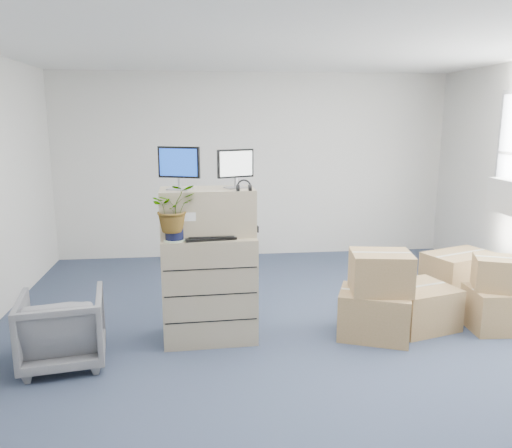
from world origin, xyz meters
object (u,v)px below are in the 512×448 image
object	(u,v)px
monitor_right	(236,167)
water_bottle	(220,222)
office_chair	(62,325)
filing_cabinet_lower	(209,287)
keyboard	(210,238)
monitor_left	(179,166)
potted_plant	(174,214)

from	to	relation	value
monitor_right	water_bottle	bearing A→B (deg)	139.42
office_chair	filing_cabinet_lower	bearing A→B (deg)	-172.44
keyboard	water_bottle	distance (m)	0.27
filing_cabinet_lower	office_chair	xyz separation A→B (m)	(-1.29, -0.39, -0.16)
monitor_right	keyboard	xyz separation A→B (m)	(-0.25, -0.18, -0.63)
filing_cabinet_lower	monitor_right	size ratio (longest dim) A/B	2.82
monitor_left	water_bottle	distance (m)	0.67
potted_plant	filing_cabinet_lower	bearing A→B (deg)	27.86
monitor_left	office_chair	distance (m)	1.74
keyboard	water_bottle	bearing A→B (deg)	57.44
monitor_right	potted_plant	xyz separation A→B (m)	(-0.58, -0.21, -0.40)
monitor_right	office_chair	distance (m)	2.09
keyboard	office_chair	xyz separation A→B (m)	(-1.30, -0.25, -0.69)
filing_cabinet_lower	potted_plant	distance (m)	0.83
monitor_left	office_chair	xyz separation A→B (m)	(-1.03, -0.39, -1.34)
monitor_right	office_chair	xyz separation A→B (m)	(-1.56, -0.43, -1.32)
filing_cabinet_lower	water_bottle	bearing A→B (deg)	36.21
monitor_left	keyboard	bearing A→B (deg)	-6.43
filing_cabinet_lower	water_bottle	world-z (taller)	water_bottle
monitor_right	water_bottle	xyz separation A→B (m)	(-0.15, 0.05, -0.53)
keyboard	office_chair	distance (m)	1.49
potted_plant	office_chair	xyz separation A→B (m)	(-0.98, -0.23, -0.92)
water_bottle	office_chair	bearing A→B (deg)	-161.07
keyboard	office_chair	bearing A→B (deg)	-176.99
monitor_left	filing_cabinet_lower	bearing A→B (deg)	19.62
water_bottle	potted_plant	bearing A→B (deg)	-148.96
keyboard	office_chair	world-z (taller)	keyboard
keyboard	water_bottle	world-z (taller)	water_bottle
filing_cabinet_lower	keyboard	world-z (taller)	keyboard
water_bottle	potted_plant	distance (m)	0.52
filing_cabinet_lower	monitor_right	bearing A→B (deg)	7.64
monitor_left	water_bottle	world-z (taller)	monitor_left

